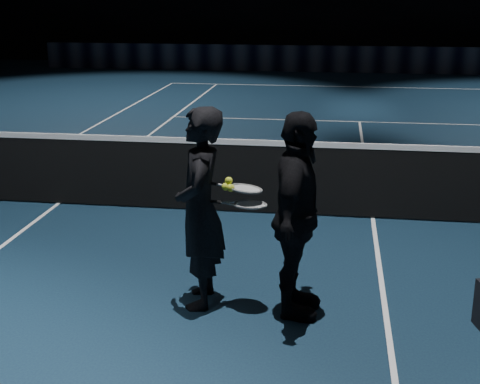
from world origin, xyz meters
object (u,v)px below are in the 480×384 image
object	(u,v)px
player_b	(296,217)
tennis_balls	(228,185)
player_a	(200,209)
racket_upper	(246,189)
racket_lower	(250,205)

from	to	relation	value
player_b	tennis_balls	distance (m)	0.64
player_a	racket_upper	distance (m)	0.45
racket_lower	racket_upper	world-z (taller)	racket_upper
player_b	tennis_balls	size ratio (longest dim) A/B	14.92
player_a	player_b	world-z (taller)	same
player_b	racket_lower	world-z (taller)	player_b
racket_lower	racket_upper	size ratio (longest dim) A/B	1.00
player_a	player_b	size ratio (longest dim) A/B	1.00
racket_lower	tennis_balls	size ratio (longest dim) A/B	5.67
racket_upper	tennis_balls	size ratio (longest dim) A/B	5.67
player_b	racket_upper	size ratio (longest dim) A/B	2.63
player_a	tennis_balls	xyz separation A→B (m)	(0.25, -0.02, 0.23)
player_a	racket_upper	world-z (taller)	player_a
racket_upper	tennis_balls	bearing A→B (deg)	-170.43
tennis_balls	player_a	bearing A→B (deg)	175.06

